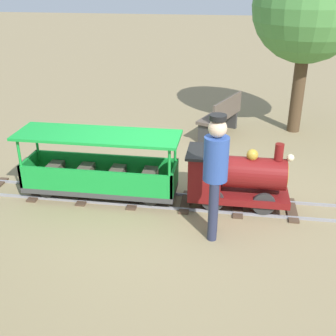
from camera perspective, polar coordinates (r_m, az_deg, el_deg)
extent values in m
plane|color=#8C7A56|center=(6.30, -0.42, -4.52)|extent=(60.00, 60.00, 0.00)
cube|color=gray|center=(6.48, -0.70, -3.40)|extent=(0.03, 6.05, 0.04)
cube|color=gray|center=(6.12, -1.35, -5.28)|extent=(0.03, 6.05, 0.04)
cube|color=#4C3828|center=(6.85, -16.83, -2.99)|extent=(0.67, 0.14, 0.03)
cube|color=#4C3828|center=(6.57, -10.83, -3.54)|extent=(0.67, 0.14, 0.03)
cube|color=#4C3828|center=(6.37, -4.38, -4.09)|extent=(0.67, 0.14, 0.03)
cube|color=#4C3828|center=(6.26, 2.41, -4.61)|extent=(0.67, 0.14, 0.03)
cube|color=#4C3828|center=(6.23, 9.36, -5.07)|extent=(0.67, 0.14, 0.03)
cube|color=#4C3828|center=(6.30, 16.27, -5.46)|extent=(0.67, 0.14, 0.03)
cube|color=maroon|center=(6.14, 9.40, -3.49)|extent=(0.55, 1.40, 0.10)
cylinder|color=maroon|center=(5.99, 11.54, -0.66)|extent=(0.44, 0.85, 0.44)
cylinder|color=#B7932D|center=(6.03, 15.56, -0.91)|extent=(0.37, 0.02, 0.37)
cylinder|color=maroon|center=(5.88, 14.70, 2.10)|extent=(0.12, 0.12, 0.23)
sphere|color=#B7932D|center=(5.88, 11.27, 1.75)|extent=(0.16, 0.16, 0.16)
cube|color=maroon|center=(6.00, 5.08, -0.46)|extent=(0.55, 0.45, 0.55)
cube|color=black|center=(5.88, 5.19, 2.14)|extent=(0.63, 0.53, 0.04)
sphere|color=#F2EAB2|center=(5.93, 16.13, 1.33)|extent=(0.10, 0.10, 0.10)
cylinder|color=#2D2D2D|center=(6.35, 12.55, -2.85)|extent=(0.05, 0.32, 0.32)
cylinder|color=#2D2D2D|center=(5.98, 12.74, -4.74)|extent=(0.05, 0.32, 0.32)
cylinder|color=#2D2D2D|center=(6.33, 6.24, -2.45)|extent=(0.05, 0.32, 0.32)
cylinder|color=#2D2D2D|center=(5.96, 6.01, -4.32)|extent=(0.05, 0.32, 0.32)
cube|color=#3F3F3F|center=(6.42, -8.97, -2.42)|extent=(0.63, 2.25, 0.08)
cube|color=green|center=(6.58, -8.35, 0.41)|extent=(0.04, 2.25, 0.35)
cube|color=green|center=(6.08, -9.91, -1.87)|extent=(0.04, 2.25, 0.35)
cube|color=green|center=(6.10, 0.86, -1.38)|extent=(0.63, 0.04, 0.35)
cube|color=green|center=(6.73, -18.11, -0.04)|extent=(0.63, 0.04, 0.35)
cylinder|color=green|center=(6.27, 0.96, 1.42)|extent=(0.04, 0.04, 0.75)
cylinder|color=green|center=(5.76, 0.18, -0.81)|extent=(0.04, 0.04, 0.75)
cylinder|color=green|center=(6.88, -17.10, 2.44)|extent=(0.04, 0.04, 0.75)
cylinder|color=green|center=(6.41, -19.18, 0.51)|extent=(0.04, 0.04, 0.75)
cube|color=green|center=(6.10, -9.47, 4.36)|extent=(0.73, 2.35, 0.04)
cube|color=brown|center=(6.60, -15.13, -0.68)|extent=(0.47, 0.20, 0.24)
cube|color=brown|center=(6.43, -11.14, -0.98)|extent=(0.47, 0.20, 0.24)
cube|color=brown|center=(6.28, -6.95, -1.29)|extent=(0.47, 0.20, 0.24)
cube|color=brown|center=(6.18, -2.58, -1.60)|extent=(0.47, 0.20, 0.24)
cylinder|color=#262626|center=(6.44, -1.69, -2.23)|extent=(0.04, 0.24, 0.24)
cylinder|color=#262626|center=(6.07, -2.42, -4.05)|extent=(0.04, 0.24, 0.24)
cylinder|color=#262626|center=(6.87, -14.72, -1.24)|extent=(0.04, 0.24, 0.24)
cylinder|color=#262626|center=(6.53, -16.13, -2.87)|extent=(0.04, 0.24, 0.24)
cylinder|color=#282D47|center=(5.45, 6.18, -4.91)|extent=(0.12, 0.12, 0.80)
cylinder|color=#282D47|center=(5.29, 6.07, -5.87)|extent=(0.12, 0.12, 0.80)
cylinder|color=#2D4C99|center=(5.06, 6.47, 1.23)|extent=(0.30, 0.30, 0.55)
sphere|color=beige|center=(4.92, 6.69, 5.34)|extent=(0.22, 0.22, 0.22)
cylinder|color=black|center=(4.88, 6.76, 6.78)|extent=(0.20, 0.20, 0.06)
cube|color=brown|center=(8.78, 6.87, 6.98)|extent=(1.35, 0.86, 0.06)
cube|color=brown|center=(8.65, 8.03, 8.03)|extent=(1.22, 0.53, 0.40)
cube|color=#333333|center=(8.36, 5.15, 4.60)|extent=(0.20, 0.33, 0.42)
cube|color=#333333|center=(9.34, 8.28, 6.65)|extent=(0.20, 0.33, 0.42)
cylinder|color=#4C3823|center=(9.25, 17.07, 9.95)|extent=(0.26, 0.26, 1.76)
sphere|color=#4C8E42|center=(9.00, 18.44, 19.98)|extent=(2.14, 2.14, 2.14)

